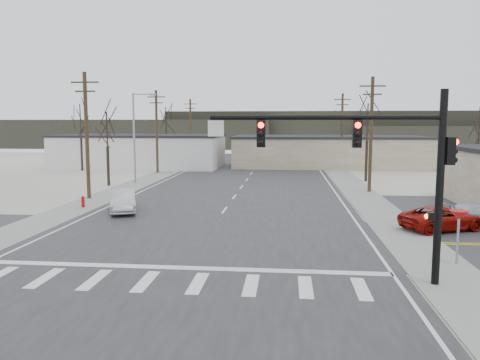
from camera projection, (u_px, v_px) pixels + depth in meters
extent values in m
plane|color=silver|center=(204.00, 238.00, 24.49)|extent=(140.00, 140.00, 0.00)
cube|color=#242527|center=(236.00, 195.00, 39.30)|extent=(18.00, 110.00, 0.05)
cube|color=#242527|center=(204.00, 238.00, 24.48)|extent=(90.00, 10.00, 0.04)
cube|color=gray|center=(133.00, 186.00, 45.30)|extent=(3.00, 90.00, 0.06)
cube|color=gray|center=(355.00, 189.00, 43.18)|extent=(3.00, 90.00, 0.06)
cylinder|color=black|center=(440.00, 189.00, 16.96)|extent=(0.28, 0.28, 7.20)
cylinder|color=black|center=(324.00, 117.00, 17.07)|extent=(8.40, 0.18, 0.18)
cube|color=black|center=(357.00, 134.00, 17.02)|extent=(0.32, 0.30, 1.00)
cube|color=black|center=(261.00, 134.00, 17.37)|extent=(0.32, 0.30, 1.00)
sphere|color=#FF0C05|center=(358.00, 125.00, 16.81)|extent=(0.22, 0.22, 0.22)
sphere|color=#FF0C05|center=(261.00, 125.00, 17.16)|extent=(0.22, 0.22, 0.22)
cube|color=black|center=(450.00, 151.00, 16.76)|extent=(0.30, 0.30, 1.00)
cube|color=silver|center=(216.00, 128.00, 17.51)|extent=(0.60, 0.04, 0.60)
cube|color=black|center=(431.00, 216.00, 17.10)|extent=(0.30, 0.25, 0.30)
sphere|color=#FF5905|center=(427.00, 216.00, 17.12)|extent=(0.18, 0.18, 0.18)
cylinder|color=#A50C0C|center=(83.00, 203.00, 33.36)|extent=(0.24, 0.24, 0.70)
sphere|color=#A50C0C|center=(83.00, 198.00, 33.32)|extent=(0.24, 0.24, 0.24)
cylinder|color=gray|center=(458.00, 241.00, 19.76)|extent=(0.10, 0.10, 2.10)
cone|color=#A50C0C|center=(459.00, 215.00, 19.63)|extent=(0.80, 0.80, 0.40)
cube|color=silver|center=(142.00, 152.00, 65.35)|extent=(22.00, 12.00, 4.20)
cube|color=black|center=(141.00, 136.00, 65.08)|extent=(22.30, 12.30, 0.30)
cube|color=beige|center=(327.00, 152.00, 66.72)|extent=(26.00, 14.00, 4.00)
cube|color=black|center=(328.00, 137.00, 66.46)|extent=(26.30, 14.30, 0.30)
cylinder|color=#453720|center=(87.00, 136.00, 36.89)|extent=(0.30, 0.30, 10.00)
cube|color=#453720|center=(85.00, 82.00, 36.39)|extent=(2.20, 0.12, 0.12)
cube|color=#453720|center=(85.00, 91.00, 36.48)|extent=(1.60, 0.12, 0.12)
cylinder|color=#453720|center=(157.00, 132.00, 56.65)|extent=(0.30, 0.30, 10.00)
cube|color=#453720|center=(156.00, 97.00, 56.15)|extent=(2.20, 0.12, 0.12)
cube|color=#453720|center=(156.00, 103.00, 56.23)|extent=(1.60, 0.12, 0.12)
cylinder|color=#453720|center=(191.00, 130.00, 76.41)|extent=(0.30, 0.30, 10.00)
cube|color=#453720|center=(190.00, 104.00, 75.91)|extent=(2.20, 0.12, 0.12)
cube|color=#453720|center=(190.00, 108.00, 75.99)|extent=(1.60, 0.12, 0.12)
cylinder|color=#453720|center=(371.00, 135.00, 40.53)|extent=(0.30, 0.30, 10.00)
cube|color=#453720|center=(373.00, 86.00, 40.03)|extent=(2.20, 0.12, 0.12)
cube|color=#453720|center=(372.00, 94.00, 40.11)|extent=(1.60, 0.12, 0.12)
cylinder|color=#453720|center=(342.00, 131.00, 62.26)|extent=(0.30, 0.30, 10.00)
cube|color=#453720|center=(343.00, 99.00, 61.76)|extent=(2.20, 0.12, 0.12)
cube|color=#453720|center=(342.00, 105.00, 61.84)|extent=(1.60, 0.12, 0.12)
cylinder|color=gray|center=(134.00, 139.00, 46.78)|extent=(0.20, 0.20, 9.00)
cylinder|color=gray|center=(143.00, 94.00, 46.16)|extent=(2.00, 0.12, 0.12)
cube|color=gray|center=(153.00, 95.00, 46.06)|extent=(0.60, 0.25, 0.18)
cylinder|color=#2D261B|center=(108.00, 166.00, 45.32)|extent=(0.28, 0.28, 3.75)
cylinder|color=#2D261B|center=(107.00, 131.00, 44.91)|extent=(0.14, 0.14, 3.75)
cylinder|color=#2D261B|center=(366.00, 161.00, 48.67)|extent=(0.28, 0.28, 4.25)
cylinder|color=#2D261B|center=(367.00, 124.00, 48.22)|extent=(0.14, 0.14, 4.25)
cylinder|color=#2D261B|center=(167.00, 149.00, 71.06)|extent=(0.28, 0.28, 4.50)
cylinder|color=#2D261B|center=(166.00, 122.00, 70.57)|extent=(0.14, 0.14, 4.50)
cylinder|color=#2D261B|center=(355.00, 149.00, 74.12)|extent=(0.28, 0.28, 4.00)
cylinder|color=#2D261B|center=(356.00, 126.00, 73.69)|extent=(0.14, 0.14, 4.00)
cylinder|color=#2D261B|center=(477.00, 167.00, 43.79)|extent=(0.28, 0.28, 4.00)
cylinder|color=#2D261B|center=(479.00, 128.00, 43.36)|extent=(0.14, 0.14, 4.00)
cylinder|color=#2D261B|center=(82.00, 153.00, 60.00)|extent=(0.28, 0.28, 4.50)
cylinder|color=#2D261B|center=(80.00, 121.00, 59.52)|extent=(0.14, 0.14, 4.50)
cube|color=#333026|center=(132.00, 134.00, 118.44)|extent=(70.00, 18.00, 7.00)
cube|color=#333026|center=(330.00, 130.00, 117.29)|extent=(80.00, 18.00, 9.00)
imported|color=#A9AFB3|center=(123.00, 201.00, 31.70)|extent=(3.09, 4.85, 1.51)
imported|color=black|center=(273.00, 158.00, 71.71)|extent=(3.73, 5.10, 1.37)
imported|color=black|center=(260.00, 155.00, 79.51)|extent=(2.60, 4.23, 1.34)
imported|color=maroon|center=(442.00, 218.00, 26.24)|extent=(5.26, 3.93, 1.33)
imported|color=#B5BBC0|center=(480.00, 213.00, 27.97)|extent=(4.61, 3.07, 1.24)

